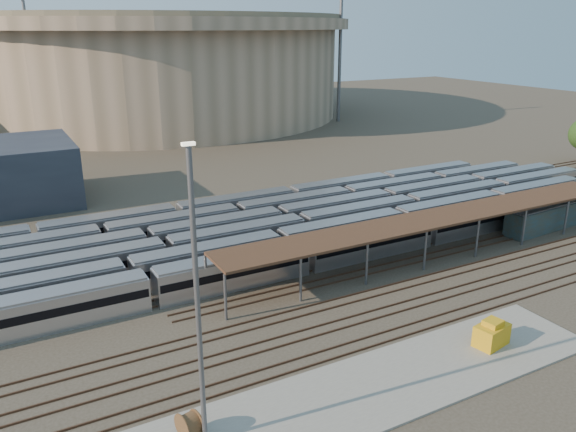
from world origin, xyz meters
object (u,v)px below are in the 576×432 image
at_px(yard_light_pole, 198,305).
at_px(cable_reel_east, 190,425).
at_px(teal_boxcar, 547,217).
at_px(yellow_equipment, 491,335).

bearing_deg(yard_light_pole, cable_reel_east, 128.65).
relative_size(cable_reel_east, yard_light_pole, 0.09).
bearing_deg(cable_reel_east, yard_light_pole, -51.35).
relative_size(teal_boxcar, cable_reel_east, 7.56).
bearing_deg(teal_boxcar, cable_reel_east, -167.33).
xyz_separation_m(teal_boxcar, yard_light_pole, (-59.04, -18.37, 9.17)).
bearing_deg(yellow_equipment, teal_boxcar, 20.13).
distance_m(teal_boxcar, cable_reel_east, 62.30).
height_order(cable_reel_east, yard_light_pole, yard_light_pole).
relative_size(yard_light_pole, yellow_equipment, 6.66).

